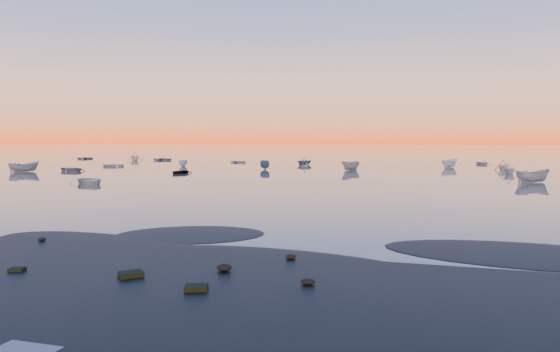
% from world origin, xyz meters
% --- Properties ---
extents(ground, '(600.00, 600.00, 0.00)m').
position_xyz_m(ground, '(0.00, 100.00, 0.00)').
color(ground, '#605850').
rests_on(ground, ground).
extents(mud_lobes, '(140.00, 6.00, 0.07)m').
position_xyz_m(mud_lobes, '(0.00, -1.00, 0.01)').
color(mud_lobes, black).
rests_on(mud_lobes, ground).
extents(moored_fleet, '(124.00, 58.00, 1.20)m').
position_xyz_m(moored_fleet, '(0.00, 53.00, 0.00)').
color(moored_fleet, silver).
rests_on(moored_fleet, ground).
extents(boat_near_left, '(4.16, 4.70, 1.12)m').
position_xyz_m(boat_near_left, '(-17.73, 24.00, 0.00)').
color(boat_near_left, silver).
rests_on(boat_near_left, ground).
extents(boat_near_center, '(3.50, 4.33, 1.39)m').
position_xyz_m(boat_near_center, '(25.77, 39.12, 0.00)').
color(boat_near_center, slate).
rests_on(boat_near_center, ground).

